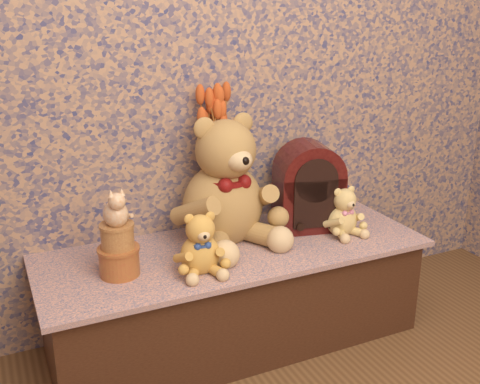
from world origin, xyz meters
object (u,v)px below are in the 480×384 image
(teddy_large, at_px, (223,174))
(cathedral_radio, at_px, (308,186))
(teddy_small, at_px, (343,208))
(biscuit_tin_lower, at_px, (119,262))
(teddy_medium, at_px, (200,240))
(ceramic_vase, at_px, (216,207))
(cat_figurine, at_px, (115,206))

(teddy_large, height_order, cathedral_radio, teddy_large)
(teddy_small, height_order, cathedral_radio, cathedral_radio)
(biscuit_tin_lower, bearing_deg, teddy_medium, -18.15)
(teddy_large, bearing_deg, teddy_small, -26.81)
(teddy_large, bearing_deg, biscuit_tin_lower, -169.52)
(teddy_large, distance_m, teddy_small, 0.51)
(ceramic_vase, relative_size, cat_figurine, 1.47)
(teddy_large, xyz_separation_m, teddy_medium, (-0.19, -0.23, -0.15))
(teddy_large, relative_size, cathedral_radio, 1.48)
(teddy_large, distance_m, biscuit_tin_lower, 0.52)
(teddy_medium, distance_m, cat_figurine, 0.31)
(cathedral_radio, relative_size, cat_figurine, 2.64)
(teddy_small, relative_size, ceramic_vase, 1.06)
(biscuit_tin_lower, bearing_deg, cathedral_radio, 7.16)
(cathedral_radio, bearing_deg, teddy_medium, -147.45)
(teddy_large, height_order, cat_figurine, teddy_large)
(teddy_small, xyz_separation_m, ceramic_vase, (-0.45, 0.25, -0.01))
(teddy_medium, bearing_deg, teddy_small, 12.60)
(teddy_medium, distance_m, biscuit_tin_lower, 0.28)
(teddy_large, relative_size, ceramic_vase, 2.65)
(teddy_large, xyz_separation_m, cathedral_radio, (0.36, -0.04, -0.09))
(biscuit_tin_lower, bearing_deg, teddy_large, 17.83)
(cathedral_radio, bearing_deg, teddy_large, -173.12)
(cathedral_radio, bearing_deg, ceramic_vase, 173.76)
(teddy_medium, height_order, biscuit_tin_lower, teddy_medium)
(biscuit_tin_lower, distance_m, cat_figurine, 0.20)
(teddy_large, relative_size, biscuit_tin_lower, 3.90)
(teddy_small, relative_size, cat_figurine, 1.55)
(ceramic_vase, relative_size, biscuit_tin_lower, 1.47)
(teddy_large, relative_size, cat_figurine, 3.90)
(teddy_medium, relative_size, biscuit_tin_lower, 1.71)
(teddy_small, bearing_deg, teddy_large, 157.48)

